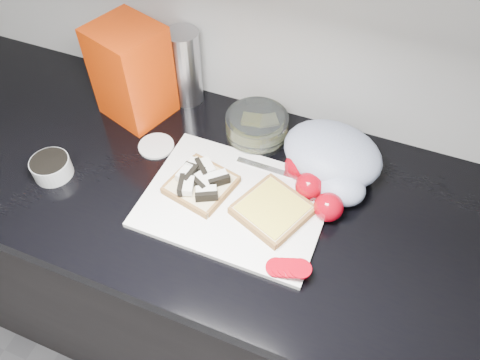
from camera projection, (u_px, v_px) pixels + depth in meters
name	position (u px, v px, depth m)	size (l,w,h in m)	color
base_cabinet	(205.00, 274.00, 1.47)	(3.50, 0.60, 0.86)	black
countertop	(194.00, 182.00, 1.12)	(3.50, 0.64, 0.04)	black
cutting_board	(235.00, 202.00, 1.05)	(0.40, 0.30, 0.01)	white
bread_left	(201.00, 183.00, 1.06)	(0.16, 0.16, 0.04)	beige
bread_right	(272.00, 210.00, 1.02)	(0.19, 0.19, 0.02)	beige
tomato_slices	(288.00, 268.00, 0.93)	(0.10, 0.06, 0.02)	#980310
knife	(290.00, 175.00, 1.09)	(0.21, 0.02, 0.01)	silver
seed_tub	(51.00, 167.00, 1.09)	(0.09, 0.09, 0.05)	#AFB4B4
tub_lid	(156.00, 146.00, 1.17)	(0.09, 0.09, 0.01)	silver
glass_bowl	(257.00, 127.00, 1.17)	(0.16, 0.16, 0.07)	silver
bread_bag	(132.00, 72.00, 1.16)	(0.16, 0.15, 0.25)	#CF3703
steel_canister	(185.00, 67.00, 1.21)	(0.09, 0.09, 0.21)	#A5A5AA
grocery_bag	(333.00, 158.00, 1.08)	(0.27, 0.25, 0.10)	#ABB8D3
whole_tomatoes	(312.00, 186.00, 1.05)	(0.16, 0.15, 0.07)	#980310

